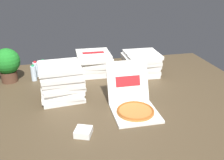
# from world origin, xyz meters

# --- Properties ---
(ground_plane) EXTENTS (3.20, 2.40, 0.02)m
(ground_plane) POSITION_xyz_m (0.00, 0.00, -0.01)
(ground_plane) COLOR #4C3D28
(open_pizza_box) EXTENTS (0.41, 0.56, 0.41)m
(open_pizza_box) POSITION_xyz_m (0.15, -0.33, 0.08)
(open_pizza_box) COLOR white
(open_pizza_box) RESTS_ON ground_plane
(pizza_stack_left_mid) EXTENTS (0.46, 0.46, 0.35)m
(pizza_stack_left_mid) POSITION_xyz_m (-0.48, 0.10, 0.18)
(pizza_stack_left_mid) COLOR white
(pizza_stack_left_mid) RESTS_ON ground_plane
(pizza_stack_right_mid) EXTENTS (0.45, 0.44, 0.27)m
(pizza_stack_right_mid) POSITION_xyz_m (0.51, 0.54, 0.14)
(pizza_stack_right_mid) COLOR white
(pizza_stack_right_mid) RESTS_ON ground_plane
(pizza_stack_right_far) EXTENTS (0.45, 0.45, 0.28)m
(pizza_stack_right_far) POSITION_xyz_m (-0.06, 0.68, 0.14)
(pizza_stack_right_far) COLOR white
(pizza_stack_right_far) RESTS_ON ground_plane
(water_bottle_0) EXTENTS (0.06, 0.06, 0.20)m
(water_bottle_0) POSITION_xyz_m (-0.66, 0.69, 0.09)
(water_bottle_0) COLOR silver
(water_bottle_0) RESTS_ON ground_plane
(water_bottle_1) EXTENTS (0.06, 0.06, 0.20)m
(water_bottle_1) POSITION_xyz_m (-0.68, 0.77, 0.09)
(water_bottle_1) COLOR silver
(water_bottle_1) RESTS_ON ground_plane
(water_bottle_2) EXTENTS (0.06, 0.06, 0.20)m
(water_bottle_2) POSITION_xyz_m (-0.77, 0.73, 0.09)
(water_bottle_2) COLOR white
(water_bottle_2) RESTS_ON ground_plane
(water_bottle_3) EXTENTS (0.06, 0.06, 0.20)m
(water_bottle_3) POSITION_xyz_m (-0.68, 0.62, 0.09)
(water_bottle_3) COLOR white
(water_bottle_3) RESTS_ON ground_plane
(water_bottle_4) EXTENTS (0.06, 0.06, 0.20)m
(water_bottle_4) POSITION_xyz_m (-0.79, 0.60, 0.09)
(water_bottle_4) COLOR silver
(water_bottle_4) RESTS_ON ground_plane
(water_bottle_5) EXTENTS (0.06, 0.06, 0.20)m
(water_bottle_5) POSITION_xyz_m (-0.60, 0.62, 0.09)
(water_bottle_5) COLOR white
(water_bottle_5) RESTS_ON ground_plane
(water_bottle_6) EXTENTS (0.06, 0.06, 0.20)m
(water_bottle_6) POSITION_xyz_m (-0.57, 0.71, 0.09)
(water_bottle_6) COLOR white
(water_bottle_6) RESTS_ON ground_plane
(potted_plant) EXTENTS (0.30, 0.30, 0.40)m
(potted_plant) POSITION_xyz_m (-1.07, 0.64, 0.22)
(potted_plant) COLOR #513323
(potted_plant) RESTS_ON ground_plane
(napkin_pile) EXTENTS (0.17, 0.17, 0.06)m
(napkin_pile) POSITION_xyz_m (-0.35, -0.62, 0.03)
(napkin_pile) COLOR white
(napkin_pile) RESTS_ON ground_plane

